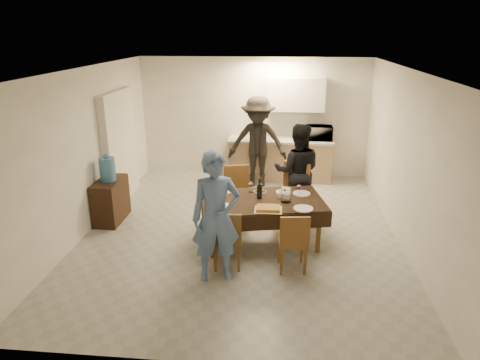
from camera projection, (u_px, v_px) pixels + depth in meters
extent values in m
cube|color=#9E9E99|center=(241.00, 231.00, 7.08)|extent=(5.00, 6.00, 0.02)
cube|color=white|center=(241.00, 69.00, 6.21)|extent=(5.00, 6.00, 0.02)
cube|color=white|center=(254.00, 118.00, 9.46)|extent=(5.00, 0.02, 2.60)
cube|color=white|center=(210.00, 248.00, 3.83)|extent=(5.00, 0.02, 2.60)
cube|color=white|center=(87.00, 151.00, 6.87)|extent=(0.02, 6.00, 2.60)
cube|color=white|center=(407.00, 160.00, 6.42)|extent=(0.02, 6.00, 2.60)
cube|color=white|center=(120.00, 147.00, 8.08)|extent=(0.15, 1.40, 2.10)
cube|color=tan|center=(280.00, 160.00, 9.40)|extent=(2.20, 0.60, 0.86)
cube|color=#B6B6B1|center=(280.00, 140.00, 9.24)|extent=(2.24, 0.64, 0.05)
cube|color=white|center=(296.00, 94.00, 9.03)|extent=(1.20, 0.34, 0.70)
cube|color=black|center=(262.00, 201.00, 6.48)|extent=(2.01, 1.42, 0.04)
cube|color=brown|center=(262.00, 222.00, 6.60)|extent=(0.07, 0.07, 0.68)
cube|color=brown|center=(227.00, 239.00, 5.91)|extent=(0.43, 0.43, 0.05)
cube|color=brown|center=(225.00, 229.00, 5.66)|extent=(0.39, 0.08, 0.42)
cube|color=brown|center=(292.00, 241.00, 5.83)|extent=(0.43, 0.43, 0.05)
cube|color=brown|center=(293.00, 232.00, 5.58)|extent=(0.40, 0.08, 0.42)
cube|color=brown|center=(238.00, 196.00, 7.30)|extent=(0.52, 0.52, 0.05)
cube|color=brown|center=(237.00, 186.00, 7.03)|extent=(0.43, 0.14, 0.46)
cube|color=brown|center=(291.00, 196.00, 7.21)|extent=(0.62, 0.62, 0.06)
cube|color=brown|center=(292.00, 184.00, 6.92)|extent=(0.45, 0.23, 0.50)
cube|color=black|center=(111.00, 200.00, 7.36)|extent=(0.40, 0.79, 0.73)
cylinder|color=#4D8CC2|center=(107.00, 169.00, 7.17)|extent=(0.26, 0.26, 0.40)
cylinder|color=white|center=(286.00, 195.00, 6.36)|extent=(0.14, 0.14, 0.22)
cube|color=gold|center=(268.00, 208.00, 6.10)|extent=(0.39, 0.29, 0.05)
cylinder|color=white|center=(282.00, 194.00, 6.60)|extent=(0.19, 0.19, 0.07)
cylinder|color=white|center=(260.00, 192.00, 6.73)|extent=(0.18, 0.18, 0.03)
cylinder|color=white|center=(220.00, 205.00, 6.24)|extent=(0.26, 0.26, 0.01)
cylinder|color=white|center=(303.00, 209.00, 6.13)|extent=(0.29, 0.29, 0.02)
cylinder|color=white|center=(226.00, 191.00, 6.81)|extent=(0.26, 0.26, 0.01)
cylinder|color=white|center=(302.00, 193.00, 6.70)|extent=(0.27, 0.27, 0.02)
imported|color=white|center=(319.00, 133.00, 9.11)|extent=(0.55, 0.37, 0.30)
imported|color=#5A7BB4|center=(216.00, 217.00, 5.48)|extent=(0.72, 0.57, 1.75)
imported|color=black|center=(297.00, 171.00, 7.37)|extent=(0.82, 0.65, 1.67)
imported|color=black|center=(258.00, 142.00, 8.85)|extent=(1.22, 0.70, 1.89)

